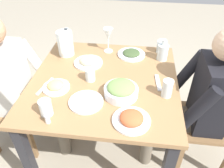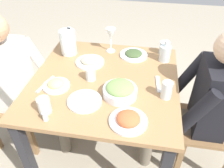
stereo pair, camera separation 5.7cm
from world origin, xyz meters
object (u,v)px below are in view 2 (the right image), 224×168
object	(u,v)px
chair_far	(222,122)
salt_shaker	(45,116)
water_glass_near_right	(91,74)
oil_carafe	(165,54)
wine_glass	(111,35)
dining_table	(105,92)
diner_far	(196,103)
water_glass_far_right	(167,90)
plate_fries	(56,84)
water_glass_center	(44,105)
water_glass_by_pitcher	(164,48)
water_pitcher	(68,42)
salad_bowl	(120,90)
plate_rice_curry	(128,119)
diner_near	(23,83)
plate_yoghurt	(84,100)
plate_beans	(90,61)
plate_dolmas	(134,54)
chair_near	(4,94)

from	to	relation	value
chair_far	salt_shaker	distance (m)	1.19
water_glass_near_right	oil_carafe	world-z (taller)	oil_carafe
wine_glass	dining_table	bearing A→B (deg)	3.54
diner_far	water_glass_far_right	distance (m)	0.32
salt_shaker	wine_glass	bearing A→B (deg)	164.75
plate_fries	water_glass_center	world-z (taller)	water_glass_center
chair_far	water_glass_by_pitcher	size ratio (longest dim) A/B	8.56
water_pitcher	water_glass_by_pitcher	xyz separation A→B (m)	(-0.12, 0.74, -0.05)
salad_bowl	plate_rice_curry	distance (m)	0.22
oil_carafe	diner_near	bearing A→B (deg)	-73.95
plate_yoghurt	water_glass_by_pitcher	world-z (taller)	water_glass_by_pitcher
water_pitcher	plate_beans	xyz separation A→B (m)	(0.11, 0.20, -0.08)
plate_dolmas	water_glass_center	xyz separation A→B (m)	(0.70, -0.43, 0.03)
water_glass_center	water_glass_near_right	bearing A→B (deg)	152.26
chair_near	plate_dolmas	world-z (taller)	chair_near
salt_shaker	diner_far	bearing A→B (deg)	116.12
chair_far	water_glass_by_pitcher	bearing A→B (deg)	-132.66
chair_far	plate_rice_curry	bearing A→B (deg)	-59.98
water_pitcher	plate_beans	distance (m)	0.24
chair_far	water_glass_center	bearing A→B (deg)	-71.63
plate_beans	water_glass_near_right	world-z (taller)	water_glass_near_right
diner_near	wine_glass	size ratio (longest dim) A/B	5.90
diner_far	salt_shaker	size ratio (longest dim) A/B	21.42
salad_bowl	water_glass_far_right	distance (m)	0.28
water_pitcher	plate_yoghurt	xyz separation A→B (m)	(0.53, 0.27, -0.08)
wine_glass	plate_rice_curry	bearing A→B (deg)	17.17
dining_table	salt_shaker	bearing A→B (deg)	-29.63
diner_near	plate_beans	world-z (taller)	diner_near
chair_far	water_pitcher	bearing A→B (deg)	-103.54
salad_bowl	water_glass_by_pitcher	world-z (taller)	water_glass_by_pitcher
chair_near	oil_carafe	size ratio (longest dim) A/B	5.24
water_glass_far_right	water_glass_by_pitcher	bearing A→B (deg)	-179.09
plate_yoghurt	plate_dolmas	bearing A→B (deg)	158.03
chair_near	water_pitcher	xyz separation A→B (m)	(-0.28, 0.49, 0.37)
water_glass_center	salt_shaker	bearing A→B (deg)	24.14
chair_near	diner_near	distance (m)	0.25
plate_rice_curry	water_glass_near_right	xyz separation A→B (m)	(-0.34, -0.29, 0.02)
plate_yoghurt	salad_bowl	bearing A→B (deg)	115.77
salt_shaker	water_glass_by_pitcher	bearing A→B (deg)	142.57
salad_bowl	plate_rice_curry	xyz separation A→B (m)	(0.21, 0.08, -0.02)
dining_table	oil_carafe	xyz separation A→B (m)	(-0.30, 0.40, 0.17)
dining_table	plate_fries	distance (m)	0.35
dining_table	plate_rice_curry	bearing A→B (deg)	29.49
oil_carafe	salt_shaker	bearing A→B (deg)	-41.27
chair_far	wine_glass	bearing A→B (deg)	-113.36
plate_yoghurt	oil_carafe	size ratio (longest dim) A/B	1.25
diner_far	plate_yoghurt	size ratio (longest dim) A/B	5.62
dining_table	water_glass_far_right	bearing A→B (deg)	73.39
dining_table	chair_near	xyz separation A→B (m)	(-0.01, -0.83, -0.16)
plate_rice_curry	diner_far	bearing A→B (deg)	130.48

